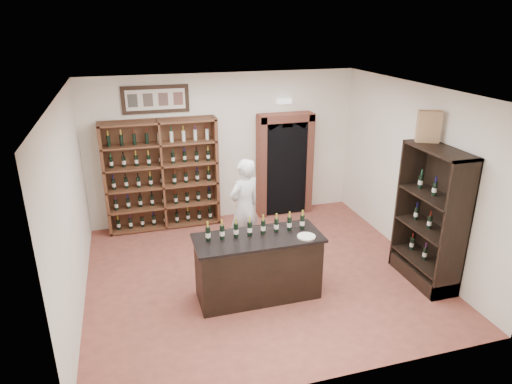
{
  "coord_description": "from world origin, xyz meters",
  "views": [
    {
      "loc": [
        -1.9,
        -6.32,
        3.99
      ],
      "look_at": [
        0.03,
        0.3,
        1.34
      ],
      "focal_mm": 32.0,
      "sensor_mm": 36.0,
      "label": 1
    }
  ],
  "objects_px": {
    "tasting_counter": "(258,267)",
    "wine_crate": "(429,127)",
    "side_cabinet": "(429,237)",
    "counter_bottle_0": "(208,234)",
    "wine_shelf": "(162,175)",
    "shopkeeper": "(245,207)"
  },
  "relations": [
    {
      "from": "wine_crate",
      "to": "tasting_counter",
      "type": "bearing_deg",
      "value": -153.34
    },
    {
      "from": "shopkeeper",
      "to": "tasting_counter",
      "type": "bearing_deg",
      "value": 58.76
    },
    {
      "from": "tasting_counter",
      "to": "counter_bottle_0",
      "type": "height_order",
      "value": "counter_bottle_0"
    },
    {
      "from": "counter_bottle_0",
      "to": "wine_crate",
      "type": "xyz_separation_m",
      "value": [
        3.44,
        -0.0,
        1.33
      ]
    },
    {
      "from": "side_cabinet",
      "to": "counter_bottle_0",
      "type": "bearing_deg",
      "value": 173.63
    },
    {
      "from": "counter_bottle_0",
      "to": "side_cabinet",
      "type": "distance_m",
      "value": 3.48
    },
    {
      "from": "tasting_counter",
      "to": "wine_crate",
      "type": "height_order",
      "value": "wine_crate"
    },
    {
      "from": "wine_shelf",
      "to": "side_cabinet",
      "type": "bearing_deg",
      "value": -40.21
    },
    {
      "from": "side_cabinet",
      "to": "wine_crate",
      "type": "bearing_deg",
      "value": 90.53
    },
    {
      "from": "tasting_counter",
      "to": "wine_shelf",
      "type": "bearing_deg",
      "value": 110.56
    },
    {
      "from": "wine_shelf",
      "to": "side_cabinet",
      "type": "distance_m",
      "value": 5.02
    },
    {
      "from": "tasting_counter",
      "to": "shopkeeper",
      "type": "bearing_deg",
      "value": 83.19
    },
    {
      "from": "tasting_counter",
      "to": "shopkeeper",
      "type": "height_order",
      "value": "shopkeeper"
    },
    {
      "from": "wine_shelf",
      "to": "side_cabinet",
      "type": "height_order",
      "value": "same"
    },
    {
      "from": "tasting_counter",
      "to": "wine_crate",
      "type": "relative_size",
      "value": 3.89
    },
    {
      "from": "tasting_counter",
      "to": "wine_crate",
      "type": "bearing_deg",
      "value": 1.73
    },
    {
      "from": "wine_shelf",
      "to": "tasting_counter",
      "type": "bearing_deg",
      "value": -69.44
    },
    {
      "from": "wine_shelf",
      "to": "tasting_counter",
      "type": "relative_size",
      "value": 1.17
    },
    {
      "from": "tasting_counter",
      "to": "wine_crate",
      "type": "xyz_separation_m",
      "value": [
        2.72,
        0.08,
        1.95
      ]
    },
    {
      "from": "tasting_counter",
      "to": "counter_bottle_0",
      "type": "distance_m",
      "value": 0.95
    },
    {
      "from": "wine_shelf",
      "to": "counter_bottle_0",
      "type": "relative_size",
      "value": 7.33
    },
    {
      "from": "side_cabinet",
      "to": "shopkeeper",
      "type": "distance_m",
      "value": 3.07
    }
  ]
}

